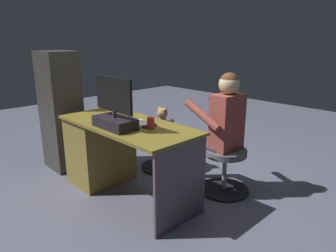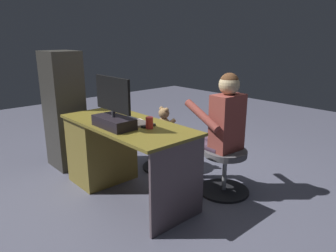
# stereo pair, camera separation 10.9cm
# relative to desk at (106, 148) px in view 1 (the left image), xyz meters

# --- Properties ---
(ground_plane) EXTENTS (10.00, 10.00, 0.00)m
(ground_plane) POSITION_rel_desk_xyz_m (-0.39, -0.34, -0.40)
(ground_plane) COLOR #515364
(desk) EXTENTS (1.47, 0.66, 0.75)m
(desk) POSITION_rel_desk_xyz_m (0.00, 0.00, 0.00)
(desk) COLOR brown
(desk) RESTS_ON ground_plane
(monitor) EXTENTS (0.50, 0.22, 0.45)m
(monitor) POSITION_rel_desk_xyz_m (-0.44, 0.17, 0.48)
(monitor) COLOR black
(monitor) RESTS_ON desk
(keyboard) EXTENTS (0.42, 0.14, 0.02)m
(keyboard) POSITION_rel_desk_xyz_m (-0.44, -0.07, 0.36)
(keyboard) COLOR #232325
(keyboard) RESTS_ON desk
(computer_mouse) EXTENTS (0.06, 0.10, 0.04)m
(computer_mouse) POSITION_rel_desk_xyz_m (-0.13, -0.05, 0.37)
(computer_mouse) COLOR #2E1D2D
(computer_mouse) RESTS_ON desk
(cup) EXTENTS (0.07, 0.07, 0.10)m
(cup) POSITION_rel_desk_xyz_m (-0.68, -0.04, 0.40)
(cup) COLOR red
(cup) RESTS_ON desk
(tv_remote) EXTENTS (0.12, 0.15, 0.02)m
(tv_remote) POSITION_rel_desk_xyz_m (-0.19, -0.04, 0.36)
(tv_remote) COLOR black
(tv_remote) RESTS_ON desk
(notebook_binder) EXTENTS (0.27, 0.33, 0.02)m
(notebook_binder) POSITION_rel_desk_xyz_m (-0.50, 0.02, 0.36)
(notebook_binder) COLOR beige
(notebook_binder) RESTS_ON desk
(office_chair_teddy) EXTENTS (0.52, 0.52, 0.46)m
(office_chair_teddy) POSITION_rel_desk_xyz_m (-0.12, -0.71, -0.14)
(office_chair_teddy) COLOR black
(office_chair_teddy) RESTS_ON ground_plane
(teddy_bear) EXTENTS (0.22, 0.22, 0.30)m
(teddy_bear) POSITION_rel_desk_xyz_m (-0.12, -0.72, 0.18)
(teddy_bear) COLOR #9C774C
(teddy_bear) RESTS_ON office_chair_teddy
(visitor_chair) EXTENTS (0.51, 0.51, 0.46)m
(visitor_chair) POSITION_rel_desk_xyz_m (-0.99, -0.76, -0.13)
(visitor_chair) COLOR black
(visitor_chair) RESTS_ON ground_plane
(person) EXTENTS (0.56, 0.50, 1.22)m
(person) POSITION_rel_desk_xyz_m (-0.91, -0.75, 0.31)
(person) COLOR brown
(person) RESTS_ON ground_plane
(equipment_rack) EXTENTS (0.44, 0.36, 1.39)m
(equipment_rack) POSITION_rel_desk_xyz_m (0.75, 0.11, 0.29)
(equipment_rack) COLOR #32302B
(equipment_rack) RESTS_ON ground_plane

